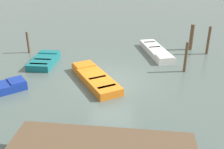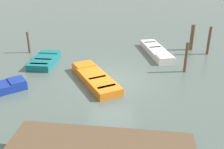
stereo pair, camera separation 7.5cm
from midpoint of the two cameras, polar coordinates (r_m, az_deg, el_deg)
The scene contains 9 objects.
ground_plane at distance 14.31m, azimuth 0.15°, elevation -1.27°, with size 80.00×80.00×0.00m, color #4C5B56.
dock_segment at distance 8.50m, azimuth -1.95°, elevation -14.90°, with size 5.88×2.08×0.95m.
rowboat_orange at distance 14.12m, azimuth -3.59°, elevation -0.74°, with size 3.04×4.24×0.46m.
rowboat_teal at distance 16.96m, azimuth -14.32°, elevation 2.98°, with size 1.53×2.76×0.46m.
rowboat_white at distance 18.34m, azimuth 9.75°, elevation 5.03°, with size 1.95×4.33×0.46m.
mooring_piling_near_right at distance 19.59m, azimuth 17.08°, elevation 7.71°, with size 0.27×0.27×1.83m, color brown.
mooring_piling_center at distance 19.09m, azimuth -17.55°, elevation 6.68°, with size 0.16×0.16×1.48m, color brown.
mooring_piling_mid_left at distance 15.63m, azimuth 15.90°, elevation 3.61°, with size 0.17×0.17×1.79m, color brown.
mooring_piling_far_left at distance 19.02m, azimuth 20.41°, elevation 6.91°, with size 0.19×0.19×1.93m, color brown.
Camera 2 is at (-0.41, 12.88, 6.24)m, focal length 42.14 mm.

